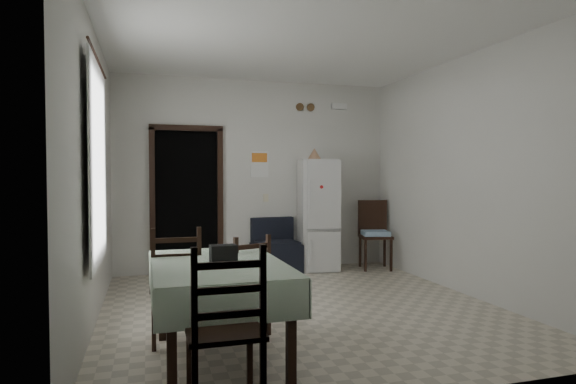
{
  "coord_description": "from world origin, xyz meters",
  "views": [
    {
      "loc": [
        -1.6,
        -4.98,
        1.45
      ],
      "look_at": [
        0.0,
        0.5,
        1.25
      ],
      "focal_mm": 30.0,
      "sensor_mm": 36.0,
      "label": 1
    }
  ],
  "objects_px": {
    "fridge": "(317,215)",
    "dining_table": "(218,312)",
    "dining_chair_far_left": "(176,284)",
    "dining_chair_near_head": "(224,329)",
    "dining_chair_far_right": "(243,284)",
    "navy_seat": "(276,245)",
    "corner_chair": "(375,235)"
  },
  "relations": [
    {
      "from": "fridge",
      "to": "dining_table",
      "type": "xyz_separation_m",
      "value": [
        -1.98,
        -3.22,
        -0.45
      ]
    },
    {
      "from": "dining_chair_far_left",
      "to": "dining_chair_near_head",
      "type": "height_order",
      "value": "dining_chair_near_head"
    },
    {
      "from": "dining_chair_far_right",
      "to": "fridge",
      "type": "bearing_deg",
      "value": -142.5
    },
    {
      "from": "dining_chair_near_head",
      "to": "navy_seat",
      "type": "bearing_deg",
      "value": -108.77
    },
    {
      "from": "corner_chair",
      "to": "dining_chair_near_head",
      "type": "xyz_separation_m",
      "value": [
        -2.93,
        -3.86,
        -0.0
      ]
    },
    {
      "from": "fridge",
      "to": "dining_chair_far_left",
      "type": "bearing_deg",
      "value": -123.24
    },
    {
      "from": "navy_seat",
      "to": "dining_chair_far_right",
      "type": "xyz_separation_m",
      "value": [
        -1.01,
        -2.62,
        0.06
      ]
    },
    {
      "from": "corner_chair",
      "to": "dining_chair_far_right",
      "type": "relative_size",
      "value": 1.15
    },
    {
      "from": "navy_seat",
      "to": "dining_table",
      "type": "height_order",
      "value": "navy_seat"
    },
    {
      "from": "navy_seat",
      "to": "dining_table",
      "type": "distance_m",
      "value": 3.48
    },
    {
      "from": "dining_chair_far_left",
      "to": "navy_seat",
      "type": "bearing_deg",
      "value": -120.63
    },
    {
      "from": "navy_seat",
      "to": "corner_chair",
      "type": "relative_size",
      "value": 0.76
    },
    {
      "from": "fridge",
      "to": "dining_chair_near_head",
      "type": "distance_m",
      "value": 4.56
    },
    {
      "from": "fridge",
      "to": "corner_chair",
      "type": "distance_m",
      "value": 0.96
    },
    {
      "from": "dining_table",
      "to": "dining_chair_far_left",
      "type": "bearing_deg",
      "value": 115.98
    },
    {
      "from": "dining_chair_far_left",
      "to": "fridge",
      "type": "bearing_deg",
      "value": -129.85
    },
    {
      "from": "fridge",
      "to": "dining_chair_near_head",
      "type": "xyz_separation_m",
      "value": [
        -2.05,
        -4.06,
        -0.32
      ]
    },
    {
      "from": "dining_table",
      "to": "corner_chair",
      "type": "bearing_deg",
      "value": 45.71
    },
    {
      "from": "dining_table",
      "to": "fridge",
      "type": "bearing_deg",
      "value": 57.54
    },
    {
      "from": "navy_seat",
      "to": "dining_chair_far_right",
      "type": "relative_size",
      "value": 0.87
    },
    {
      "from": "corner_chair",
      "to": "dining_chair_far_left",
      "type": "relative_size",
      "value": 1.04
    },
    {
      "from": "dining_table",
      "to": "dining_chair_near_head",
      "type": "relative_size",
      "value": 1.42
    },
    {
      "from": "corner_chair",
      "to": "dining_chair_near_head",
      "type": "relative_size",
      "value": 1.0
    },
    {
      "from": "fridge",
      "to": "dining_chair_far_left",
      "type": "relative_size",
      "value": 1.66
    },
    {
      "from": "fridge",
      "to": "navy_seat",
      "type": "distance_m",
      "value": 0.79
    },
    {
      "from": "dining_chair_far_left",
      "to": "dining_chair_far_right",
      "type": "height_order",
      "value": "dining_chair_far_left"
    },
    {
      "from": "corner_chair",
      "to": "dining_chair_near_head",
      "type": "height_order",
      "value": "same"
    },
    {
      "from": "dining_chair_far_left",
      "to": "dining_chair_near_head",
      "type": "distance_m",
      "value": 1.42
    },
    {
      "from": "navy_seat",
      "to": "dining_chair_near_head",
      "type": "height_order",
      "value": "dining_chair_near_head"
    },
    {
      "from": "fridge",
      "to": "corner_chair",
      "type": "relative_size",
      "value": 1.6
    },
    {
      "from": "dining_table",
      "to": "navy_seat",
      "type": "bearing_deg",
      "value": 66.74
    },
    {
      "from": "fridge",
      "to": "navy_seat",
      "type": "height_order",
      "value": "fridge"
    }
  ]
}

